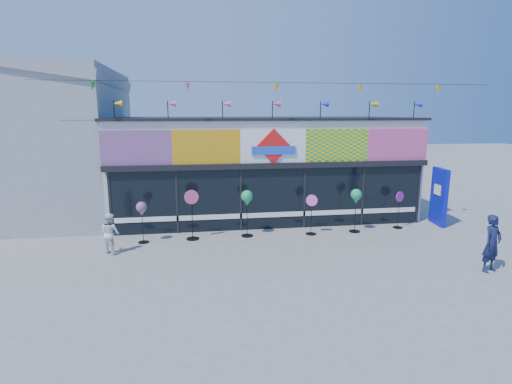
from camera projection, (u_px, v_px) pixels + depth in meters
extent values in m
plane|color=slate|center=(295.00, 261.00, 11.72)|extent=(80.00, 80.00, 0.00)
cube|color=silver|center=(262.00, 167.00, 17.14)|extent=(12.00, 5.00, 4.00)
cube|color=black|center=(273.00, 199.00, 14.83)|extent=(11.60, 0.12, 2.30)
cube|color=black|center=(273.00, 165.00, 14.54)|extent=(12.00, 0.30, 0.20)
cube|color=white|center=(273.00, 214.00, 14.91)|extent=(11.40, 0.10, 0.18)
cube|color=black|center=(262.00, 118.00, 16.74)|extent=(12.20, 5.20, 0.10)
cube|color=black|center=(110.00, 204.00, 13.97)|extent=(0.08, 0.14, 2.30)
cube|color=black|center=(177.00, 202.00, 14.30)|extent=(0.08, 0.14, 2.30)
cube|color=black|center=(241.00, 200.00, 14.64)|extent=(0.08, 0.14, 2.30)
cube|color=black|center=(304.00, 198.00, 14.99)|extent=(0.08, 0.14, 2.30)
cube|color=black|center=(362.00, 196.00, 15.33)|extent=(0.08, 0.14, 2.30)
cube|color=black|center=(418.00, 194.00, 15.66)|extent=(0.08, 0.14, 2.30)
cube|color=red|center=(136.00, 148.00, 13.72)|extent=(2.40, 0.08, 1.20)
cube|color=orange|center=(207.00, 147.00, 14.07)|extent=(2.40, 0.08, 1.20)
cube|color=white|center=(273.00, 146.00, 14.42)|extent=(2.40, 0.08, 1.20)
cube|color=yellow|center=(337.00, 145.00, 14.77)|extent=(2.40, 0.08, 1.20)
cube|color=#D7478B|center=(397.00, 145.00, 15.13)|extent=(2.40, 0.08, 1.20)
cube|color=red|center=(274.00, 146.00, 14.37)|extent=(1.27, 0.06, 1.27)
cube|color=blue|center=(274.00, 151.00, 14.38)|extent=(1.60, 0.05, 0.30)
cube|color=#B529C2|center=(160.00, 208.00, 14.31)|extent=(0.78, 0.03, 0.78)
cube|color=#1929DC|center=(193.00, 199.00, 14.42)|extent=(0.92, 0.03, 0.92)
cube|color=yellow|center=(225.00, 188.00, 14.52)|extent=(0.78, 0.03, 0.78)
cube|color=red|center=(257.00, 202.00, 14.80)|extent=(0.92, 0.03, 0.92)
cube|color=#E54C8C|center=(288.00, 193.00, 14.92)|extent=(0.78, 0.03, 0.78)
cube|color=purple|center=(318.00, 186.00, 15.04)|extent=(0.92, 0.03, 0.92)
cube|color=red|center=(347.00, 201.00, 15.33)|extent=(0.78, 0.03, 0.78)
cube|color=#6622A2|center=(377.00, 193.00, 15.45)|extent=(0.92, 0.03, 0.92)
cylinder|color=black|center=(114.00, 111.00, 13.60)|extent=(0.03, 0.03, 0.70)
cone|color=yellow|center=(118.00, 103.00, 13.57)|extent=(0.30, 0.22, 0.22)
cylinder|color=black|center=(168.00, 111.00, 13.86)|extent=(0.03, 0.03, 0.70)
cone|color=#DA48A3|center=(172.00, 104.00, 13.83)|extent=(0.30, 0.22, 0.22)
cylinder|color=black|center=(223.00, 111.00, 14.14)|extent=(0.03, 0.03, 0.70)
cone|color=#E64CB4|center=(226.00, 104.00, 14.11)|extent=(0.30, 0.22, 0.22)
cylinder|color=black|center=(272.00, 111.00, 14.40)|extent=(0.03, 0.03, 0.70)
cone|color=#D34663|center=(276.00, 104.00, 14.37)|extent=(0.30, 0.22, 0.22)
cylinder|color=black|center=(320.00, 111.00, 14.66)|extent=(0.03, 0.03, 0.70)
cone|color=#1B22E8|center=(324.00, 104.00, 14.64)|extent=(0.30, 0.22, 0.22)
cylinder|color=black|center=(369.00, 111.00, 14.94)|extent=(0.03, 0.03, 0.70)
cone|color=orange|center=(373.00, 104.00, 14.91)|extent=(0.30, 0.22, 0.22)
cylinder|color=black|center=(414.00, 111.00, 15.21)|extent=(0.03, 0.03, 0.70)
cone|color=blue|center=(418.00, 104.00, 15.18)|extent=(0.30, 0.22, 0.22)
cylinder|color=black|center=(276.00, 82.00, 13.58)|extent=(16.00, 0.01, 0.01)
cone|color=green|center=(92.00, 86.00, 12.74)|extent=(0.20, 0.20, 0.28)
cone|color=#F050BE|center=(187.00, 87.00, 13.18)|extent=(0.20, 0.20, 0.28)
cone|color=#FBAF15|center=(276.00, 88.00, 13.62)|extent=(0.20, 0.20, 0.28)
cone|color=gold|center=(360.00, 89.00, 14.06)|extent=(0.20, 0.20, 0.28)
cone|color=#FBAC0D|center=(438.00, 89.00, 14.50)|extent=(0.20, 0.20, 0.28)
cube|color=#999C9E|center=(19.00, 144.00, 16.45)|extent=(8.00, 7.00, 6.00)
cube|color=#999C9E|center=(10.00, 66.00, 15.84)|extent=(8.18, 7.20, 1.54)
cube|color=#0B14A9|center=(439.00, 197.00, 15.41)|extent=(0.30, 1.12, 2.21)
cube|color=white|center=(438.00, 190.00, 15.34)|extent=(0.10, 0.50, 0.39)
cylinder|color=black|center=(144.00, 242.00, 13.41)|extent=(0.36, 0.36, 0.03)
cylinder|color=black|center=(143.00, 225.00, 13.30)|extent=(0.02, 0.02, 1.16)
sphere|color=#E14B66|center=(142.00, 207.00, 13.18)|extent=(0.36, 0.36, 0.36)
cone|color=#E14B66|center=(142.00, 214.00, 13.22)|extent=(0.18, 0.18, 0.16)
cylinder|color=black|center=(193.00, 239.00, 13.78)|extent=(0.44, 0.44, 0.03)
cylinder|color=black|center=(192.00, 218.00, 13.63)|extent=(0.03, 0.03, 1.43)
cylinder|color=#E04A7B|center=(191.00, 197.00, 13.49)|extent=(0.48, 0.14, 0.48)
cylinder|color=black|center=(247.00, 236.00, 14.12)|extent=(0.42, 0.42, 0.03)
cylinder|color=black|center=(247.00, 217.00, 13.98)|extent=(0.03, 0.03, 1.36)
sphere|color=#189E4F|center=(247.00, 196.00, 13.83)|extent=(0.42, 0.42, 0.42)
cone|color=#189E4F|center=(247.00, 204.00, 13.89)|extent=(0.21, 0.21, 0.19)
cylinder|color=black|center=(311.00, 234.00, 14.33)|extent=(0.37, 0.37, 0.03)
cylinder|color=black|center=(311.00, 217.00, 14.21)|extent=(0.02, 0.02, 1.20)
cylinder|color=#E84DCC|center=(312.00, 200.00, 14.08)|extent=(0.39, 0.20, 0.41)
cylinder|color=black|center=(354.00, 231.00, 14.64)|extent=(0.40, 0.40, 0.03)
cylinder|color=black|center=(355.00, 213.00, 14.51)|extent=(0.02, 0.02, 1.32)
sphere|color=#189F54|center=(356.00, 194.00, 14.37)|extent=(0.40, 0.40, 0.40)
cone|color=#189F54|center=(356.00, 201.00, 14.42)|extent=(0.20, 0.20, 0.18)
cylinder|color=black|center=(398.00, 228.00, 15.12)|extent=(0.36, 0.36, 0.03)
cylinder|color=black|center=(399.00, 212.00, 15.00)|extent=(0.02, 0.02, 1.16)
cylinder|color=#A22298|center=(400.00, 197.00, 14.89)|extent=(0.38, 0.19, 0.39)
imported|color=#131A3D|center=(492.00, 243.00, 10.86)|extent=(0.67, 0.54, 1.59)
imported|color=white|center=(110.00, 233.00, 12.33)|extent=(0.70, 0.67, 1.27)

